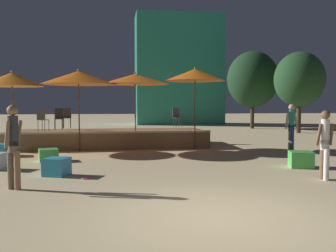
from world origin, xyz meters
TOP-DOWN VIEW (x-y plane):
  - ground_plane at (0.00, 0.00)m, footprint 120.00×120.00m
  - wooden_deck at (-1.80, 10.59)m, footprint 8.22×3.06m
  - patio_umbrella_0 at (-5.48, 9.32)m, footprint 2.39×2.39m
  - patio_umbrella_1 at (-0.75, 9.41)m, footprint 2.76×2.76m
  - patio_umbrella_2 at (-2.95, 9.00)m, footprint 2.91×2.91m
  - patio_umbrella_3 at (1.64, 9.01)m, footprint 2.45×2.45m
  - cube_seat_1 at (-3.09, 4.02)m, footprint 0.72×0.72m
  - cube_seat_2 at (-5.55, 8.02)m, footprint 0.75×0.75m
  - cube_seat_3 at (-3.73, 6.61)m, footprint 0.71×0.71m
  - cube_seat_4 at (3.75, 4.27)m, footprint 0.79×0.79m
  - person_0 at (3.43, 2.53)m, footprint 0.49×0.29m
  - person_1 at (-3.78, 2.57)m, footprint 0.32×0.52m
  - person_2 at (4.96, 7.32)m, footprint 0.53×0.31m
  - bistro_chair_0 at (-3.93, 10.59)m, footprint 0.40×0.40m
  - bistro_chair_1 at (-3.71, 11.54)m, footprint 0.40×0.40m
  - bistro_chair_2 at (-4.45, 9.62)m, footprint 0.44×0.45m
  - bistro_chair_3 at (1.28, 11.31)m, footprint 0.43×0.43m
  - frisbee_disc at (-2.31, 3.52)m, footprint 0.27×0.27m
  - background_tree_0 at (8.57, 20.67)m, footprint 3.75×3.75m
  - background_tree_1 at (9.90, 16.19)m, footprint 3.12×3.12m
  - distant_building at (4.27, 27.53)m, footprint 7.75×3.14m

SIDE VIEW (x-z plane):
  - ground_plane at x=0.00m, z-range 0.00..0.00m
  - frisbee_disc at x=-2.31m, z-range 0.00..0.03m
  - cube_seat_3 at x=-3.73m, z-range 0.00..0.39m
  - cube_seat_2 at x=-5.55m, z-range 0.00..0.43m
  - cube_seat_1 at x=-3.09m, z-range 0.00..0.46m
  - cube_seat_4 at x=3.75m, z-range 0.00..0.47m
  - wooden_deck at x=-1.80m, z-range -0.04..0.71m
  - person_0 at x=3.43m, z-range 0.07..1.76m
  - person_1 at x=-3.78m, z-range 0.10..1.93m
  - person_2 at x=4.96m, z-range 0.10..1.93m
  - bistro_chair_0 at x=-3.93m, z-range 0.84..1.74m
  - bistro_chair_1 at x=-3.71m, z-range 0.84..1.74m
  - bistro_chair_2 at x=-4.45m, z-range 0.84..1.74m
  - bistro_chair_3 at x=1.28m, z-range 0.84..1.74m
  - patio_umbrella_0 at x=-5.48m, z-range 1.21..4.33m
  - patio_umbrella_1 at x=-0.75m, z-range 1.27..4.40m
  - patio_umbrella_2 at x=-2.95m, z-range 1.25..4.43m
  - patio_umbrella_3 at x=1.64m, z-range 1.34..4.66m
  - background_tree_1 at x=9.90m, z-range 0.81..5.88m
  - background_tree_0 at x=8.57m, z-range 0.77..6.46m
  - distant_building at x=4.27m, z-range 0.00..9.69m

